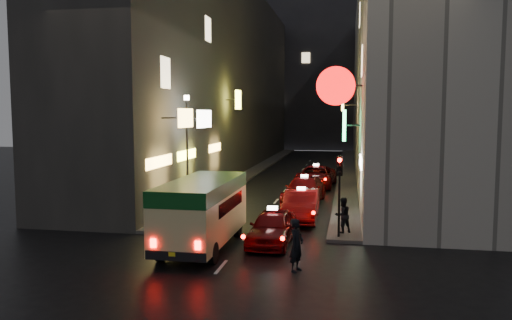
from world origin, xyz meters
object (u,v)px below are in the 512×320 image
Objects in this scene: minibus at (202,205)px; traffic_light at (339,178)px; taxi_near at (272,224)px; lamp_post at (187,145)px; pedestrian_crossing at (297,242)px.

traffic_light is (5.37, 2.13, 0.95)m from minibus.
traffic_light reaches higher than taxi_near.
traffic_light is at bearing 20.88° from taxi_near.
lamp_post is at bearing 151.09° from traffic_light.
minibus is 1.83× the size of traffic_light.
minibus is at bearing -158.32° from traffic_light.
pedestrian_crossing reaches higher than taxi_near.
minibus is 7.51m from lamp_post.
minibus is at bearing -66.96° from lamp_post.
lamp_post is (-6.86, 8.96, 2.69)m from pedestrian_crossing.
traffic_light is (1.34, 4.43, 1.65)m from pedestrian_crossing.
taxi_near is 8.34m from lamp_post.
taxi_near is (2.67, 1.11, -0.91)m from minibus.
pedestrian_crossing is 11.60m from lamp_post.
traffic_light is 0.56× the size of lamp_post.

